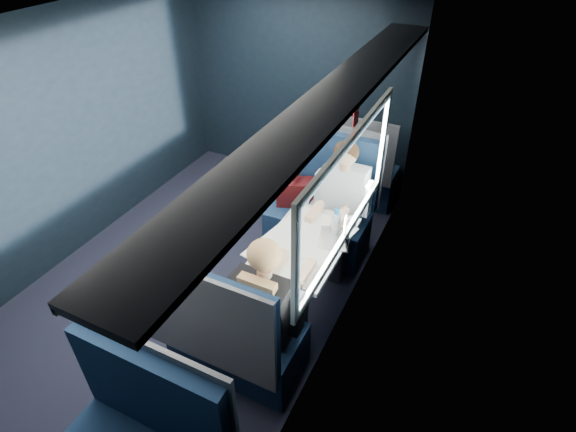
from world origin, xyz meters
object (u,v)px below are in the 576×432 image
at_px(seat_row_front, 351,170).
at_px(bottle_small, 336,223).
at_px(woman, 270,303).
at_px(seat_bay_near, 320,210).
at_px(man, 340,202).
at_px(seat_bay_far, 230,336).
at_px(laptop, 340,235).
at_px(cup, 352,222).
at_px(table, 302,248).

height_order(seat_row_front, bottle_small, seat_row_front).
height_order(woman, bottle_small, woman).
xyz_separation_m(seat_bay_near, seat_row_front, (0.02, 0.92, -0.02)).
xyz_separation_m(seat_bay_near, man, (0.27, -0.17, 0.29)).
relative_size(seat_bay_far, laptop, 3.57).
height_order(seat_row_front, cup, seat_row_front).
bearing_deg(seat_bay_far, woman, 33.82).
bearing_deg(table, woman, -84.55).
bearing_deg(table, seat_row_front, 95.80).
distance_m(seat_bay_near, seat_bay_far, 1.75).
bearing_deg(seat_bay_far, bottle_small, 70.47).
relative_size(woman, cup, 14.96).
height_order(table, laptop, laptop).
height_order(seat_bay_far, laptop, seat_bay_far).
bearing_deg(seat_bay_near, seat_row_front, 88.96).
bearing_deg(woman, cup, 77.88).
bearing_deg(seat_bay_far, seat_row_front, 90.00).
xyz_separation_m(table, man, (0.07, 0.70, 0.06)).
bearing_deg(seat_row_front, woman, -84.30).
distance_m(seat_bay_near, seat_row_front, 0.92).
xyz_separation_m(woman, bottle_small, (0.14, 0.92, 0.12)).
distance_m(laptop, bottle_small, 0.12).
bearing_deg(seat_row_front, cup, -71.48).
bearing_deg(seat_bay_near, seat_bay_far, -89.45).
bearing_deg(laptop, seat_bay_near, 122.22).
distance_m(man, laptop, 0.61).
distance_m(seat_bay_far, woman, 0.43).
bearing_deg(laptop, table, -154.37).
relative_size(man, cup, 14.96).
bearing_deg(table, cup, 50.71).
height_order(bottle_small, cup, bottle_small).
xyz_separation_m(seat_bay_near, woman, (0.27, -1.58, 0.30)).
relative_size(laptop, bottle_small, 1.44).
relative_size(seat_bay_near, seat_bay_far, 1.00).
bearing_deg(woman, laptop, 76.45).
height_order(seat_bay_near, seat_bay_far, same).
height_order(seat_row_front, laptop, seat_row_front).
bearing_deg(man, seat_row_front, 102.83).
bearing_deg(man, cup, -55.53).
distance_m(table, man, 0.70).
xyz_separation_m(seat_bay_far, man, (0.25, 1.57, 0.30)).
distance_m(man, cup, 0.41).
bearing_deg(cup, man, 124.47).
xyz_separation_m(seat_bay_far, laptop, (0.45, 1.00, 0.39)).
relative_size(seat_bay_near, woman, 0.95).
xyz_separation_m(laptop, bottle_small, (-0.07, 0.08, 0.05)).
height_order(seat_bay_far, seat_row_front, seat_bay_far).
relative_size(seat_bay_near, bottle_small, 5.15).
height_order(table, seat_bay_far, seat_bay_far).
bearing_deg(laptop, cup, 83.10).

